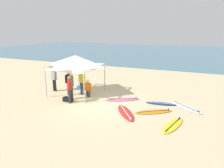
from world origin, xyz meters
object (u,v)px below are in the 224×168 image
object	(u,v)px
person_black	(69,81)
person_orange	(88,88)
canopy_tent	(76,60)
surfboard_navy	(161,104)
person_green	(71,85)
surfboard_yellow	(173,125)
person_yellow	(82,81)
surfboard_orange	(154,112)
person_grey	(54,78)
surfboard_pink	(123,99)
person_red	(70,88)
gear_bag_near_tent	(68,99)
cooler_box	(81,87)
surfboard_red	(126,113)
surfboard_white	(185,107)

from	to	relation	value
person_black	person_orange	distance (m)	1.44
canopy_tent	surfboard_navy	distance (m)	6.34
person_orange	person_green	bearing A→B (deg)	-131.35
surfboard_yellow	surfboard_navy	xyz separation A→B (m)	(-1.07, 2.76, 0.00)
canopy_tent	person_black	size ratio (longest dim) A/B	1.80
person_green	canopy_tent	bearing A→B (deg)	105.43
canopy_tent	person_yellow	size ratio (longest dim) A/B	1.80
surfboard_orange	person_grey	xyz separation A→B (m)	(-7.65, 1.13, 0.95)
person_black	canopy_tent	bearing A→B (deg)	54.16
surfboard_pink	surfboard_navy	bearing A→B (deg)	5.25
person_green	person_red	world-z (taller)	same
surfboard_orange	person_green	world-z (taller)	person_green
person_grey	surfboard_navy	bearing A→B (deg)	2.53
surfboard_yellow	surfboard_navy	size ratio (longest dim) A/B	1.14
person_black	person_grey	xyz separation A→B (m)	(-1.57, 0.38, 0.00)
person_green	gear_bag_near_tent	size ratio (longest dim) A/B	2.85
surfboard_orange	person_green	xyz separation A→B (m)	(-5.43, 0.08, 0.95)
canopy_tent	person_red	bearing A→B (deg)	-70.96
person_green	person_yellow	bearing A→B (deg)	83.38
surfboard_pink	person_orange	size ratio (longest dim) A/B	1.83
person_grey	gear_bag_near_tent	xyz separation A→B (m)	(2.23, -1.53, -0.85)
person_yellow	cooler_box	distance (m)	1.57
cooler_box	person_green	bearing A→B (deg)	-72.70
person_grey	surfboard_red	bearing A→B (deg)	-16.60
surfboard_yellow	gear_bag_near_tent	distance (m)	6.68
surfboard_yellow	person_black	world-z (taller)	person_black
surfboard_pink	person_red	size ratio (longest dim) A/B	1.28
canopy_tent	surfboard_yellow	xyz separation A→B (m)	(6.95, -2.50, -2.35)
canopy_tent	person_grey	xyz separation A→B (m)	(-1.90, -0.08, -1.40)
surfboard_white	person_red	bearing A→B (deg)	-163.18
cooler_box	canopy_tent	bearing A→B (deg)	-70.73
person_red	cooler_box	distance (m)	3.07
cooler_box	surfboard_red	bearing A→B (deg)	-32.42
surfboard_orange	surfboard_pink	distance (m)	2.63
cooler_box	surfboard_navy	bearing A→B (deg)	-7.22
surfboard_pink	person_red	bearing A→B (deg)	-147.73
canopy_tent	person_green	size ratio (longest dim) A/B	1.80
surfboard_pink	surfboard_red	bearing A→B (deg)	-65.07
person_orange	surfboard_orange	bearing A→B (deg)	-11.21
person_black	person_yellow	bearing A→B (deg)	29.23
person_yellow	surfboard_pink	bearing A→B (deg)	1.25
surfboard_pink	person_orange	world-z (taller)	person_orange
surfboard_orange	surfboard_yellow	bearing A→B (deg)	-46.71
canopy_tent	cooler_box	bearing A→B (deg)	109.27
surfboard_white	person_grey	bearing A→B (deg)	-177.79
cooler_box	surfboard_yellow	bearing A→B (deg)	-25.90
surfboard_red	person_orange	size ratio (longest dim) A/B	1.92
surfboard_orange	person_red	size ratio (longest dim) A/B	1.22
surfboard_navy	surfboard_red	size ratio (longest dim) A/B	0.82
surfboard_yellow	gear_bag_near_tent	world-z (taller)	gear_bag_near_tent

